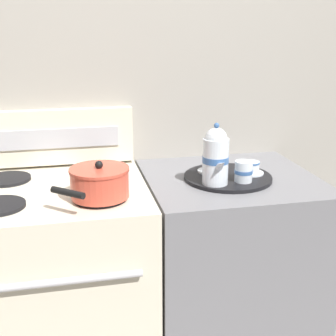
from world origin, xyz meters
name	(u,v)px	position (x,y,z in m)	size (l,w,h in m)	color
wall_back	(129,110)	(0.00, 0.34, 1.10)	(6.00, 0.05, 2.20)	#9E998E
stove	(60,293)	(-0.34, 0.00, 0.44)	(0.70, 0.66, 0.89)	beige
control_panel	(50,137)	(-0.34, 0.29, 1.01)	(0.69, 0.05, 0.23)	beige
side_counter	(227,274)	(0.36, 0.00, 0.44)	(0.67, 0.63, 0.88)	slate
saucepan	(99,182)	(-0.17, -0.14, 0.94)	(0.27, 0.27, 0.13)	#D14C38
serving_tray	(228,177)	(0.33, -0.02, 0.89)	(0.34, 0.34, 0.01)	black
teapot	(216,156)	(0.26, -0.10, 1.00)	(0.10, 0.16, 0.23)	silver
teacup_left	(251,168)	(0.43, -0.02, 0.92)	(0.10, 0.10, 0.05)	silver
teacup_right	(211,166)	(0.28, 0.04, 0.92)	(0.10, 0.10, 0.05)	silver
creamer_jug	(244,171)	(0.37, -0.10, 0.93)	(0.07, 0.07, 0.08)	silver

